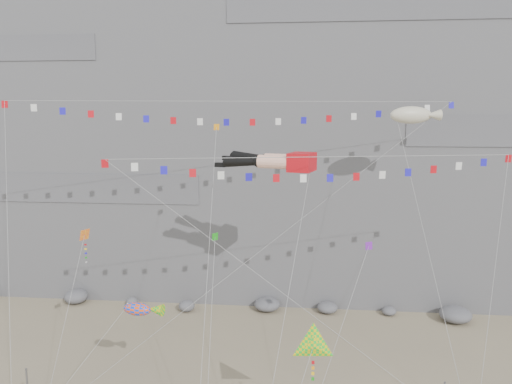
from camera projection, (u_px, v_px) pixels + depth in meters
cliff at (277, 68)px, 60.92m from camera, size 80.00×28.00×50.00m
talus_boulders at (267, 305)px, 50.02m from camera, size 60.00×3.00×1.20m
legs_kite at (275, 161)px, 37.54m from camera, size 7.88×18.19×22.30m
flag_banner_upper at (239, 102)px, 40.00m from camera, size 35.15×18.77×27.94m
flag_banner_lower at (317, 157)px, 34.26m from camera, size 27.71×8.88×20.05m
harlequin_kite at (84, 236)px, 34.12m from camera, size 2.10×5.79×12.47m
fish_windsock at (137, 309)px, 32.45m from camera, size 7.77×4.81×10.07m
delta_kite at (313, 346)px, 27.84m from camera, size 3.99×5.20×9.00m
blimp_windsock at (411, 115)px, 40.70m from camera, size 4.55×14.80×23.76m
small_kite_a at (216, 135)px, 36.92m from camera, size 1.63×14.38×23.12m
small_kite_b at (368, 248)px, 35.76m from camera, size 5.83×11.66×15.80m
small_kite_c at (215, 240)px, 33.95m from camera, size 1.39×8.97×13.99m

